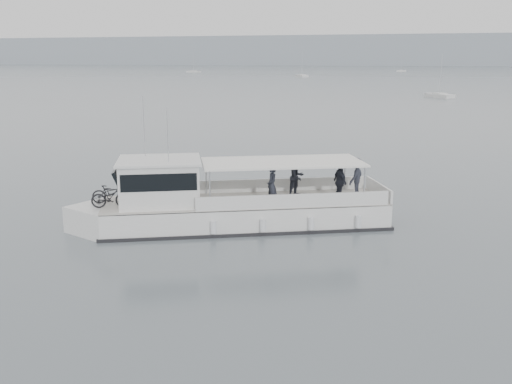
# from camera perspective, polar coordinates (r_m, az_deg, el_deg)

# --- Properties ---
(ground) EXTENTS (1400.00, 1400.00, 0.00)m
(ground) POSITION_cam_1_polar(r_m,az_deg,el_deg) (24.99, 6.60, -4.23)
(ground) COLOR #556064
(ground) RESTS_ON ground
(headland) EXTENTS (1400.00, 90.00, 28.00)m
(headland) POSITION_cam_1_polar(r_m,az_deg,el_deg) (583.57, 16.27, 13.43)
(headland) COLOR #939EA8
(headland) RESTS_ON ground
(tour_boat) EXTENTS (13.92, 8.45, 6.06)m
(tour_boat) POSITION_cam_1_polar(r_m,az_deg,el_deg) (25.77, -3.85, -1.33)
(tour_boat) COLOR white
(tour_boat) RESTS_ON ground
(moored_fleet) EXTENTS (374.50, 267.34, 10.22)m
(moored_fleet) POSITION_cam_1_polar(r_m,az_deg,el_deg) (198.89, 10.61, 11.03)
(moored_fleet) COLOR white
(moored_fleet) RESTS_ON ground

